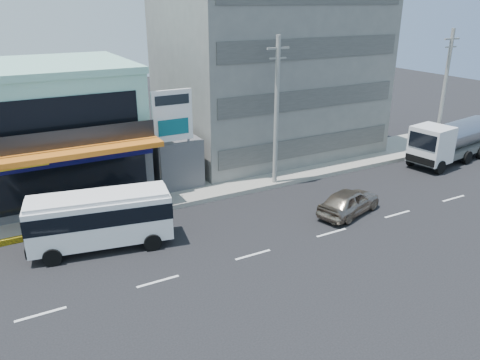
# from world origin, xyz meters

# --- Properties ---
(ground) EXTENTS (120.00, 120.00, 0.00)m
(ground) POSITION_xyz_m (0.00, 0.00, 0.00)
(ground) COLOR black
(ground) RESTS_ON ground
(sidewalk) EXTENTS (70.00, 5.00, 0.30)m
(sidewalk) POSITION_xyz_m (5.00, 9.50, 0.15)
(sidewalk) COLOR gray
(sidewalk) RESTS_ON ground
(shop_building) EXTENTS (12.40, 11.70, 8.00)m
(shop_building) POSITION_xyz_m (-8.00, 13.95, 4.00)
(shop_building) COLOR #404044
(shop_building) RESTS_ON ground
(concrete_building) EXTENTS (16.00, 12.00, 14.00)m
(concrete_building) POSITION_xyz_m (10.00, 15.00, 7.00)
(concrete_building) COLOR gray
(concrete_building) RESTS_ON ground
(gap_structure) EXTENTS (3.00, 6.00, 3.50)m
(gap_structure) POSITION_xyz_m (0.00, 12.00, 1.75)
(gap_structure) COLOR #404044
(gap_structure) RESTS_ON ground
(satellite_dish) EXTENTS (1.50, 1.50, 0.15)m
(satellite_dish) POSITION_xyz_m (0.00, 11.00, 3.58)
(satellite_dish) COLOR slate
(satellite_dish) RESTS_ON gap_structure
(billboard) EXTENTS (2.60, 0.18, 6.90)m
(billboard) POSITION_xyz_m (-0.50, 9.20, 4.93)
(billboard) COLOR gray
(billboard) RESTS_ON ground
(utility_pole_near) EXTENTS (1.60, 0.30, 10.00)m
(utility_pole_near) POSITION_xyz_m (6.00, 7.40, 5.15)
(utility_pole_near) COLOR #999993
(utility_pole_near) RESTS_ON ground
(utility_pole_far) EXTENTS (1.60, 0.30, 10.00)m
(utility_pole_far) POSITION_xyz_m (22.00, 7.40, 5.15)
(utility_pole_far) COLOR #999993
(utility_pole_far) RESTS_ON ground
(minibus) EXTENTS (7.33, 3.48, 2.95)m
(minibus) POSITION_xyz_m (-6.41, 4.39, 1.76)
(minibus) COLOR white
(minibus) RESTS_ON ground
(sedan) EXTENTS (4.95, 3.10, 1.57)m
(sedan) POSITION_xyz_m (7.47, 1.50, 0.79)
(sedan) COLOR gray
(sedan) RESTS_ON ground
(tanker_truck) EXTENTS (8.57, 3.75, 3.27)m
(tanker_truck) POSITION_xyz_m (20.71, 5.23, 1.76)
(tanker_truck) COLOR white
(tanker_truck) RESTS_ON ground
(motorcycle_rider) EXTENTS (2.03, 1.04, 2.48)m
(motorcycle_rider) POSITION_xyz_m (-7.81, 4.80, 0.82)
(motorcycle_rider) COLOR #560C1A
(motorcycle_rider) RESTS_ON ground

